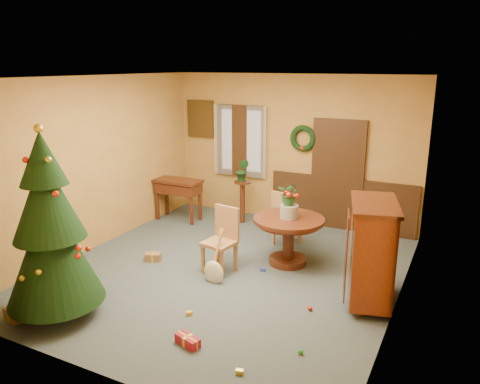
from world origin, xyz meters
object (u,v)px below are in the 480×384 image
Objects in this scene: christmas_tree at (50,230)px; sideboard at (371,250)px; writing_desk at (178,190)px; chair_near at (222,237)px; dining_table at (289,232)px.

christmas_tree is 1.74× the size of sideboard.
christmas_tree is at bearing -78.96° from writing_desk.
chair_near is 2.22m from sideboard.
chair_near is 0.41× the size of christmas_tree.
sideboard reaches higher than chair_near.
christmas_tree reaches higher than chair_near.
christmas_tree is 3.93m from writing_desk.
dining_table is at bearing 154.10° from sideboard.
writing_desk reaches higher than dining_table.
dining_table is 0.46× the size of christmas_tree.
writing_desk is at bearing 159.56° from dining_table.
dining_table is 2.95m from writing_desk.
chair_near is 2.51m from christmas_tree.
dining_table is 0.80× the size of sideboard.
dining_table is 1.58m from sideboard.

